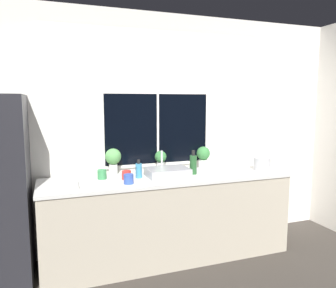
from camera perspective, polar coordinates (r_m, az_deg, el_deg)
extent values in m
plane|color=#38332D|center=(3.56, 2.03, -21.22)|extent=(14.00, 14.00, 0.00)
cube|color=silver|center=(3.84, -1.97, 2.08)|extent=(8.00, 0.06, 2.70)
cube|color=black|center=(3.81, -1.80, 2.66)|extent=(1.23, 0.01, 0.80)
cube|color=silver|center=(3.80, -1.78, 2.65)|extent=(0.02, 0.01, 0.80)
cube|color=silver|center=(3.86, -1.75, -3.53)|extent=(1.29, 0.04, 0.03)
cube|color=silver|center=(5.64, 18.87, 3.40)|extent=(0.06, 7.00, 2.70)
cube|color=#B2A893|center=(3.67, 0.07, -12.84)|extent=(2.64, 0.67, 0.87)
cube|color=silver|center=(3.54, 0.08, -5.91)|extent=(2.67, 0.70, 0.03)
cube|color=#ADADB2|center=(3.52, -0.09, -4.92)|extent=(0.44, 0.33, 0.09)
cylinder|color=#B7B7BC|center=(3.71, -1.09, -4.77)|extent=(0.04, 0.04, 0.03)
cylinder|color=#B7B7BC|center=(3.68, -1.10, -2.85)|extent=(0.02, 0.02, 0.22)
cylinder|color=white|center=(3.64, -9.49, -4.41)|extent=(0.09, 0.09, 0.12)
sphere|color=#569951|center=(3.61, -9.54, -2.15)|extent=(0.17, 0.17, 0.17)
cylinder|color=white|center=(3.77, -1.29, -3.99)|extent=(0.09, 0.09, 0.10)
sphere|color=#387A3D|center=(3.75, -1.29, -2.21)|extent=(0.13, 0.13, 0.13)
cylinder|color=white|center=(3.97, 6.15, -3.48)|extent=(0.11, 0.11, 0.10)
sphere|color=#387A3D|center=(3.95, 6.17, -1.60)|extent=(0.16, 0.16, 0.16)
cylinder|color=teal|center=(3.46, -5.12, -4.66)|extent=(0.07, 0.07, 0.15)
cylinder|color=black|center=(3.44, -5.14, -3.08)|extent=(0.03, 0.03, 0.04)
cylinder|color=#235128|center=(3.63, 4.42, -3.63)|extent=(0.08, 0.08, 0.21)
cylinder|color=black|center=(3.61, 4.44, -1.56)|extent=(0.04, 0.04, 0.06)
cylinder|color=#B72D28|center=(3.41, -7.24, -5.37)|extent=(0.10, 0.10, 0.09)
cylinder|color=#3351AD|center=(3.23, -6.88, -6.07)|extent=(0.10, 0.10, 0.10)
cylinder|color=white|center=(3.12, -15.92, -6.97)|extent=(0.07, 0.07, 0.08)
cylinder|color=#38844C|center=(3.47, -11.43, -5.20)|extent=(0.09, 0.09, 0.10)
cylinder|color=#B2B2B7|center=(3.98, 16.06, -3.34)|extent=(0.19, 0.19, 0.15)
cone|color=#B2B2B7|center=(3.97, 16.10, -2.17)|extent=(0.16, 0.16, 0.02)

